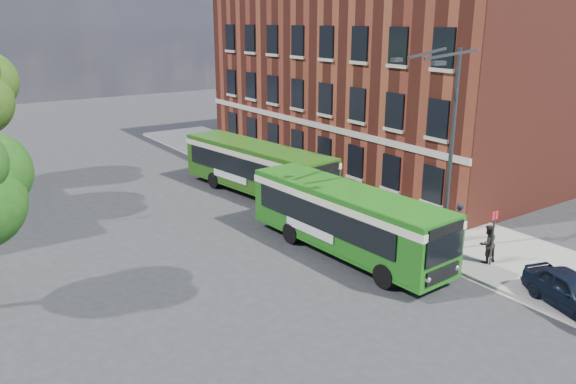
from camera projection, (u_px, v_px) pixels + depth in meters
ground at (324, 265)px, 24.09m from camera, size 120.00×120.00×0.00m
pavement at (334, 191)px, 34.16m from camera, size 6.00×48.00×0.15m
kerb_line at (293, 201)px, 32.53m from camera, size 0.12×48.00×0.01m
brick_office at (378, 67)px, 39.08m from camera, size 12.10×26.00×14.20m
street_lamp at (446, 150)px, 23.73m from camera, size 2.96×2.38×9.00m
bus_stop_sign at (493, 235)px, 23.37m from camera, size 0.35×0.08×2.52m
bus_front at (346, 215)px, 24.76m from camera, size 3.20×10.77×3.02m
bus_rear at (257, 165)px, 33.34m from camera, size 4.07×11.58×3.02m
parked_car at (572, 291)px, 20.00m from camera, size 2.64×4.18×1.33m
pedestrian_a at (458, 222)px, 26.14m from camera, size 0.77×0.61×1.84m
pedestrian_b at (487, 244)px, 23.79m from camera, size 0.92×0.78×1.67m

